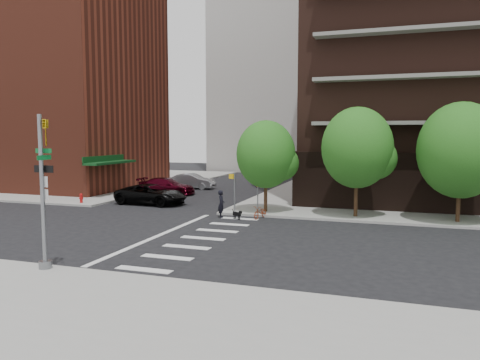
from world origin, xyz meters
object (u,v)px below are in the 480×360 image
Objects in this scene: parked_car_maroon at (167,186)px; dog_walker at (221,204)px; parked_car_black at (151,194)px; scooter at (260,212)px; traffic_signal at (44,204)px; fire_hydrant at (81,198)px; parked_car_silver at (192,181)px.

dog_walker is at bearing -141.11° from parked_car_maroon.
parked_car_black is 3.58× the size of scooter.
traffic_signal reaches higher than dog_walker.
parked_car_black reaches higher than fire_hydrant.
parked_car_maroon is 2.88× the size of dog_walker.
traffic_signal reaches higher than parked_car_silver.
parked_car_black is at bearing 20.77° from fire_hydrant.
traffic_signal is at bearing -167.99° from parked_car_maroon.
fire_hydrant is 0.13× the size of parked_car_black.
parked_car_maroon is at bearing 153.48° from scooter.
dog_walker reaches higher than parked_car_maroon.
parked_car_silver reaches higher than parked_car_maroon.
parked_car_black reaches higher than scooter.
parked_car_silver is 2.60× the size of dog_walker.
traffic_signal is 28.66m from parked_car_silver.
dog_walker is (8.90, -9.49, 0.15)m from parked_car_maroon.
scooter is at bearing -100.06° from dog_walker.
parked_car_maroon is at bearing 20.05° from parked_car_black.
parked_car_maroon is (-6.71, 22.99, -1.95)m from traffic_signal.
parked_car_silver is at bearing -7.35° from parked_car_maroon.
parked_car_silver is at bearing 140.51° from scooter.
parked_car_black is at bearing 173.54° from scooter.
dog_walker is (7.22, -3.70, 0.12)m from parked_car_black.
parked_car_black is 8.11m from dog_walker.
traffic_signal is 1.07× the size of parked_car_black.
traffic_signal is 18.42m from fire_hydrant.
fire_hydrant is 0.14× the size of parked_car_maroon.
fire_hydrant is at bearing -173.29° from scooter.
scooter is 2.59m from dog_walker.
traffic_signal is 3.35× the size of dog_walker.
parked_car_silver is at bearing 74.09° from fire_hydrant.
fire_hydrant is 13.07m from parked_car_silver.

